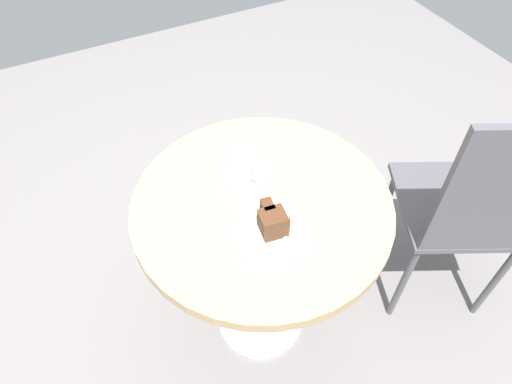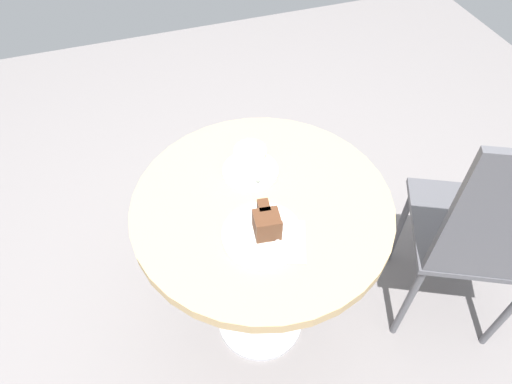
{
  "view_description": "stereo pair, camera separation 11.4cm",
  "coord_description": "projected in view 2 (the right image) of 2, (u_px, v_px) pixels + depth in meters",
  "views": [
    {
      "loc": [
        0.69,
        -0.36,
        1.63
      ],
      "look_at": [
        -0.01,
        -0.01,
        0.74
      ],
      "focal_mm": 32.0,
      "sensor_mm": 36.0,
      "label": 1
    },
    {
      "loc": [
        0.73,
        -0.26,
        1.63
      ],
      "look_at": [
        -0.01,
        -0.01,
        0.74
      ],
      "focal_mm": 32.0,
      "sensor_mm": 36.0,
      "label": 2
    }
  ],
  "objects": [
    {
      "name": "cake_slice",
      "position": [
        266.0,
        223.0,
        1.11
      ],
      "size": [
        0.1,
        0.07,
        0.07
      ],
      "rotation": [
        0.0,
        0.0,
        3.01
      ],
      "color": "#422619",
      "rests_on": "cake_plate"
    },
    {
      "name": "ground_plane",
      "position": [
        260.0,
        321.0,
        1.74
      ],
      "size": [
        4.4,
        4.4,
        0.01
      ],
      "primitive_type": "cube",
      "color": "slate",
      "rests_on": "ground"
    },
    {
      "name": "saucer",
      "position": [
        250.0,
        171.0,
        1.28
      ],
      "size": [
        0.16,
        0.16,
        0.01
      ],
      "color": "silver",
      "rests_on": "cafe_table"
    },
    {
      "name": "fork",
      "position": [
        274.0,
        247.0,
        1.1
      ],
      "size": [
        0.11,
        0.09,
        0.0
      ],
      "rotation": [
        0.0,
        0.0,
        5.63
      ],
      "color": "#B7B7BC",
      "rests_on": "cake_plate"
    },
    {
      "name": "cafe_chair",
      "position": [
        490.0,
        232.0,
        1.32
      ],
      "size": [
        0.51,
        0.51,
        0.94
      ],
      "rotation": [
        0.0,
        0.0,
        4.27
      ],
      "color": "#4C4C51",
      "rests_on": "ground"
    },
    {
      "name": "cake_plate",
      "position": [
        262.0,
        234.0,
        1.13
      ],
      "size": [
        0.2,
        0.2,
        0.01
      ],
      "color": "silver",
      "rests_on": "cafe_table"
    },
    {
      "name": "napkin",
      "position": [
        277.0,
        240.0,
        1.12
      ],
      "size": [
        0.17,
        0.17,
        0.0
      ],
      "rotation": [
        0.0,
        0.0,
        4.35
      ],
      "color": "tan",
      "rests_on": "cafe_table"
    },
    {
      "name": "teaspoon",
      "position": [
        266.0,
        174.0,
        1.26
      ],
      "size": [
        0.1,
        0.03,
        0.0
      ],
      "rotation": [
        0.0,
        0.0,
        6.06
      ],
      "color": "#B7B7BC",
      "rests_on": "saucer"
    },
    {
      "name": "cafe_table",
      "position": [
        262.0,
        230.0,
        1.3
      ],
      "size": [
        0.7,
        0.7,
        0.7
      ],
      "color": "tan",
      "rests_on": "ground"
    },
    {
      "name": "coffee_cup",
      "position": [
        251.0,
        159.0,
        1.25
      ],
      "size": [
        0.12,
        0.09,
        0.07
      ],
      "color": "silver",
      "rests_on": "saucer"
    }
  ]
}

